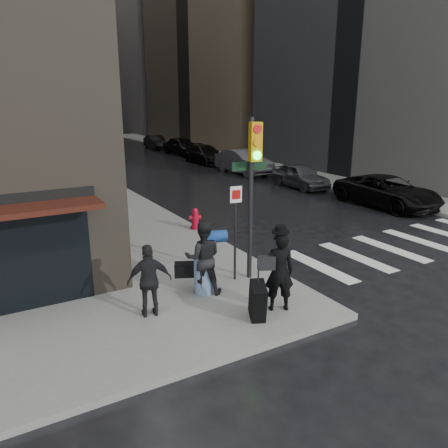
% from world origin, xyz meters
% --- Properties ---
extents(ground, '(140.00, 140.00, 0.00)m').
position_xyz_m(ground, '(0.00, 0.00, 0.00)').
color(ground, black).
rests_on(ground, ground).
extents(sidewalk_left, '(4.00, 50.00, 0.15)m').
position_xyz_m(sidewalk_left, '(0.00, 27.00, 0.07)').
color(sidewalk_left, slate).
rests_on(sidewalk_left, ground).
extents(sidewalk_right, '(3.00, 50.00, 0.15)m').
position_xyz_m(sidewalk_right, '(13.50, 27.00, 0.07)').
color(sidewalk_right, slate).
rests_on(sidewalk_right, ground).
extents(crosswalk, '(8.50, 3.00, 0.01)m').
position_xyz_m(crosswalk, '(7.50, 1.00, 0.00)').
color(crosswalk, silver).
rests_on(crosswalk, ground).
extents(bldg_right_far, '(22.00, 20.00, 25.00)m').
position_xyz_m(bldg_right_far, '(26.00, 58.00, 12.50)').
color(bldg_right_far, slate).
rests_on(bldg_right_far, ground).
extents(bldg_distant, '(40.00, 12.00, 32.00)m').
position_xyz_m(bldg_distant, '(6.00, 78.00, 16.00)').
color(bldg_distant, slate).
rests_on(bldg_distant, ground).
extents(man_overcoat, '(1.40, 0.91, 2.08)m').
position_xyz_m(man_overcoat, '(0.40, -0.92, 1.02)').
color(man_overcoat, black).
rests_on(man_overcoat, ground).
extents(man_jeans, '(1.29, 1.15, 1.89)m').
position_xyz_m(man_jeans, '(-0.55, 0.80, 1.10)').
color(man_jeans, black).
rests_on(man_jeans, ground).
extents(man_greycoat, '(1.06, 0.62, 1.69)m').
position_xyz_m(man_greycoat, '(-2.13, 0.33, 1.00)').
color(man_greycoat, black).
rests_on(man_greycoat, ground).
extents(traffic_light, '(1.07, 0.55, 4.31)m').
position_xyz_m(traffic_light, '(0.97, 0.97, 2.93)').
color(traffic_light, black).
rests_on(traffic_light, ground).
extents(fire_hydrant, '(0.46, 0.35, 0.80)m').
position_xyz_m(fire_hydrant, '(1.80, 5.98, 0.51)').
color(fire_hydrant, '#A10920').
rests_on(fire_hydrant, ground).
extents(parked_car_0, '(2.43, 5.18, 1.43)m').
position_xyz_m(parked_car_0, '(11.45, 5.21, 0.72)').
color(parked_car_0, black).
rests_on(parked_car_0, ground).
extents(parked_car_1, '(1.74, 4.07, 1.37)m').
position_xyz_m(parked_car_1, '(10.86, 10.83, 0.69)').
color(parked_car_1, '#39393E').
rests_on(parked_car_1, ground).
extents(parked_car_2, '(1.96, 4.93, 1.59)m').
position_xyz_m(parked_car_2, '(10.66, 16.45, 0.80)').
color(parked_car_2, '#4A4A4F').
rests_on(parked_car_2, ground).
extents(parked_car_3, '(1.97, 4.80, 1.39)m').
position_xyz_m(parked_car_3, '(10.68, 22.06, 0.70)').
color(parked_car_3, black).
rests_on(parked_car_3, ground).
extents(parked_car_4, '(2.27, 4.78, 1.58)m').
position_xyz_m(parked_car_4, '(11.28, 27.68, 0.79)').
color(parked_car_4, black).
rests_on(parked_car_4, ground).
extents(parked_car_5, '(1.64, 4.13, 1.34)m').
position_xyz_m(parked_car_5, '(11.00, 33.29, 0.67)').
color(parked_car_5, black).
rests_on(parked_car_5, ground).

